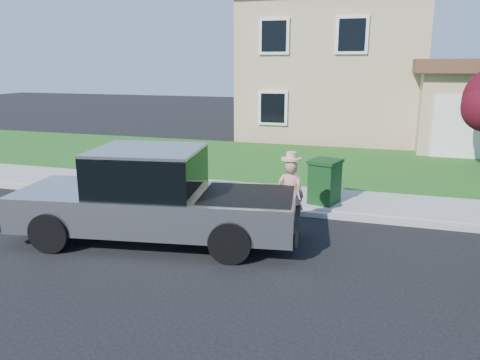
# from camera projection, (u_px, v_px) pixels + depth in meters

# --- Properties ---
(ground) EXTENTS (80.00, 80.00, 0.00)m
(ground) POSITION_uv_depth(u_px,v_px,m) (234.00, 259.00, 8.61)
(ground) COLOR black
(ground) RESTS_ON ground
(curb) EXTENTS (40.00, 0.20, 0.12)m
(curb) POSITION_uv_depth(u_px,v_px,m) (312.00, 214.00, 11.00)
(curb) COLOR gray
(curb) RESTS_ON ground
(sidewalk) EXTENTS (40.00, 2.00, 0.15)m
(sidewalk) POSITION_uv_depth(u_px,v_px,m) (319.00, 200.00, 12.02)
(sidewalk) COLOR gray
(sidewalk) RESTS_ON ground
(lawn) EXTENTS (40.00, 7.00, 0.10)m
(lawn) POSITION_uv_depth(u_px,v_px,m) (336.00, 166.00, 16.20)
(lawn) COLOR #185117
(lawn) RESTS_ON ground
(house) EXTENTS (14.00, 11.30, 6.85)m
(house) POSITION_uv_depth(u_px,v_px,m) (363.00, 70.00, 22.66)
(house) COLOR tan
(house) RESTS_ON ground
(pickup_truck) EXTENTS (5.95, 2.76, 1.88)m
(pickup_truck) POSITION_uv_depth(u_px,v_px,m) (155.00, 198.00, 9.37)
(pickup_truck) COLOR black
(pickup_truck) RESTS_ON ground
(woman) EXTENTS (0.59, 0.42, 1.73)m
(woman) POSITION_uv_depth(u_px,v_px,m) (290.00, 194.00, 9.85)
(woman) COLOR tan
(woman) RESTS_ON ground
(trash_bin) EXTENTS (0.85, 0.92, 1.08)m
(trash_bin) POSITION_uv_depth(u_px,v_px,m) (325.00, 181.00, 11.45)
(trash_bin) COLOR #0E3412
(trash_bin) RESTS_ON sidewalk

